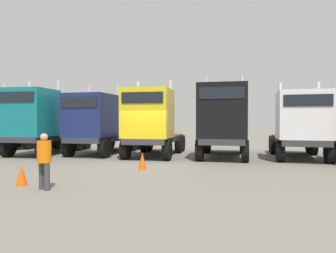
{
  "coord_description": "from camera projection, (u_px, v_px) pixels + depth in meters",
  "views": [
    {
      "loc": [
        4.27,
        -13.67,
        2.04
      ],
      "look_at": [
        0.45,
        3.88,
        1.66
      ],
      "focal_mm": 32.85,
      "sensor_mm": 36.0,
      "label": 1
    }
  ],
  "objects": [
    {
      "name": "semi_truck_teal",
      "position": [
        38.0,
        122.0,
        17.78
      ],
      "size": [
        2.67,
        6.33,
        4.36
      ],
      "rotation": [
        0.0,
        0.0,
        -1.55
      ],
      "color": "#333338",
      "rests_on": "ground"
    },
    {
      "name": "visitor_in_hivis",
      "position": [
        44.0,
        157.0,
        8.95
      ],
      "size": [
        0.53,
        0.53,
        1.65
      ],
      "rotation": [
        0.0,
        0.0,
        1.15
      ],
      "color": "#3F3F3F",
      "rests_on": "ground"
    },
    {
      "name": "traffic_cone_mid",
      "position": [
        142.0,
        161.0,
        12.57
      ],
      "size": [
        0.36,
        0.36,
        0.72
      ],
      "primitive_type": "cone",
      "color": "#F2590C",
      "rests_on": "ground"
    },
    {
      "name": "semi_truck_navy",
      "position": [
        97.0,
        124.0,
        17.93
      ],
      "size": [
        2.86,
        6.54,
        4.09
      ],
      "rotation": [
        0.0,
        0.0,
        -1.62
      ],
      "color": "#333338",
      "rests_on": "ground"
    },
    {
      "name": "semi_truck_yellow",
      "position": [
        151.0,
        123.0,
        16.71
      ],
      "size": [
        2.64,
        6.03,
        4.26
      ],
      "rotation": [
        0.0,
        0.0,
        -1.56
      ],
      "color": "#333338",
      "rests_on": "ground"
    },
    {
      "name": "traffic_cone_near",
      "position": [
        22.0,
        175.0,
        9.56
      ],
      "size": [
        0.36,
        0.36,
        0.65
      ],
      "primitive_type": "cone",
      "color": "#F2590C",
      "rests_on": "ground"
    },
    {
      "name": "semi_truck_white",
      "position": [
        301.0,
        125.0,
        15.73
      ],
      "size": [
        2.74,
        6.06,
        4.06
      ],
      "rotation": [
        0.0,
        0.0,
        -1.6
      ],
      "color": "#333338",
      "rests_on": "ground"
    },
    {
      "name": "ground",
      "position": [
        141.0,
        164.0,
        14.31
      ],
      "size": [
        200.0,
        200.0,
        0.0
      ],
      "primitive_type": "plane",
      "color": "slate"
    },
    {
      "name": "semi_truck_black",
      "position": [
        223.0,
        121.0,
        16.1
      ],
      "size": [
        2.56,
        6.16,
        4.44
      ],
      "rotation": [
        0.0,
        0.0,
        -1.57
      ],
      "color": "#333338",
      "rests_on": "ground"
    }
  ]
}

